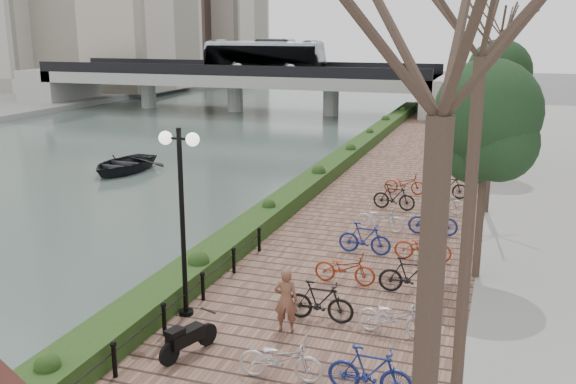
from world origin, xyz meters
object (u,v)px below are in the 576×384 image
at_px(lamppost, 181,182).
at_px(pedestrian, 286,300).
at_px(motorcycle, 189,337).
at_px(boat, 123,164).

distance_m(lamppost, pedestrian, 3.68).
xyz_separation_m(motorcycle, boat, (-12.74, 17.12, -0.45)).
height_order(motorcycle, pedestrian, pedestrian).
bearing_deg(lamppost, pedestrian, -0.92).
distance_m(lamppost, motorcycle, 3.59).
distance_m(motorcycle, pedestrian, 2.40).
distance_m(lamppost, boat, 19.58).
xyz_separation_m(lamppost, boat, (-11.72, 15.31, -3.38)).
bearing_deg(lamppost, motorcycle, -60.54).
bearing_deg(boat, lamppost, -49.31).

